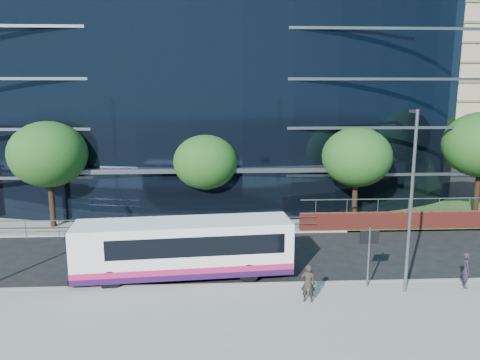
{
  "coord_description": "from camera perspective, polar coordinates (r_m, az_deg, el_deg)",
  "views": [
    {
      "loc": [
        -2.26,
        -21.14,
        8.99
      ],
      "look_at": [
        -0.78,
        8.0,
        3.27
      ],
      "focal_mm": 35.0,
      "sensor_mm": 36.0,
      "label": 1
    }
  ],
  "objects": [
    {
      "name": "street_sign",
      "position": [
        21.79,
        15.47,
        -7.61
      ],
      "size": [
        0.85,
        0.09,
        2.8
      ],
      "color": "slate",
      "rests_on": "pavement_near"
    },
    {
      "name": "far_forecourt",
      "position": [
        33.57,
        -9.22,
        -4.49
      ],
      "size": [
        50.0,
        8.0,
        0.1
      ],
      "primitive_type": "cube",
      "color": "gray",
      "rests_on": "ground"
    },
    {
      "name": "guard_railings",
      "position": [
        29.86,
        -13.93,
        -5.12
      ],
      "size": [
        24.0,
        0.05,
        1.1
      ],
      "color": "slate",
      "rests_on": "ground"
    },
    {
      "name": "apartment_block",
      "position": [
        85.55,
        21.17,
        11.79
      ],
      "size": [
        60.0,
        42.0,
        30.0
      ],
      "color": "#2D511E",
      "rests_on": "ground"
    },
    {
      "name": "tree_far_c",
      "position": [
        31.85,
        14.05,
        2.72
      ],
      "size": [
        4.62,
        4.62,
        6.51
      ],
      "color": "black",
      "rests_on": "ground"
    },
    {
      "name": "yellow_line_outer",
      "position": [
        22.35,
        3.22,
        -12.62
      ],
      "size": [
        80.0,
        0.08,
        0.01
      ],
      "primitive_type": "cube",
      "color": "gold",
      "rests_on": "ground"
    },
    {
      "name": "tree_far_a",
      "position": [
        32.26,
        -22.35,
        2.91
      ],
      "size": [
        4.95,
        4.95,
        6.98
      ],
      "color": "black",
      "rests_on": "ground"
    },
    {
      "name": "tree_far_b",
      "position": [
        31.02,
        -4.24,
        2.2
      ],
      "size": [
        4.29,
        4.29,
        6.05
      ],
      "color": "black",
      "rests_on": "ground"
    },
    {
      "name": "pedestrian",
      "position": [
        23.71,
        25.85,
        -9.84
      ],
      "size": [
        0.52,
        0.67,
        1.63
      ],
      "primitive_type": "imported",
      "rotation": [
        0.0,
        0.0,
        1.33
      ],
      "color": "#271E2D",
      "rests_on": "pavement_near"
    },
    {
      "name": "pedestrian_b",
      "position": [
        20.27,
        8.3,
        -12.34
      ],
      "size": [
        0.66,
        0.5,
        1.64
      ],
      "primitive_type": "imported",
      "rotation": [
        0.0,
        0.0,
        2.95
      ],
      "color": "#2B241E",
      "rests_on": "pavement_near"
    },
    {
      "name": "pavement_near",
      "position": [
        18.58,
        4.66,
        -17.62
      ],
      "size": [
        80.0,
        8.0,
        0.15
      ],
      "primitive_type": "cube",
      "color": "gray",
      "rests_on": "ground"
    },
    {
      "name": "kerb",
      "position": [
        22.14,
        3.28,
        -12.65
      ],
      "size": [
        80.0,
        0.25,
        0.16
      ],
      "primitive_type": "cube",
      "color": "gray",
      "rests_on": "ground"
    },
    {
      "name": "glass_office",
      "position": [
        42.04,
        -5.35,
        9.7
      ],
      "size": [
        44.0,
        23.1,
        16.0
      ],
      "color": "black",
      "rests_on": "ground"
    },
    {
      "name": "city_bus",
      "position": [
        22.77,
        -6.63,
        -8.23
      ],
      "size": [
        10.49,
        3.25,
        2.79
      ],
      "rotation": [
        0.0,
        0.0,
        0.09
      ],
      "color": "white",
      "rests_on": "ground"
    },
    {
      "name": "tree_dist_e",
      "position": [
        66.69,
        20.43,
        6.58
      ],
      "size": [
        4.62,
        4.62,
        6.51
      ],
      "color": "black",
      "rests_on": "ground"
    },
    {
      "name": "ground",
      "position": [
        23.09,
        3.01,
        -11.84
      ],
      "size": [
        200.0,
        200.0,
        0.0
      ],
      "primitive_type": "plane",
      "color": "black",
      "rests_on": "ground"
    },
    {
      "name": "yellow_line_inner",
      "position": [
        22.49,
        3.18,
        -12.47
      ],
      "size": [
        80.0,
        0.08,
        0.01
      ],
      "primitive_type": "cube",
      "color": "gold",
      "rests_on": "ground"
    },
    {
      "name": "streetlight_east",
      "position": [
        21.18,
        20.14,
        -2.0
      ],
      "size": [
        0.15,
        0.77,
        8.0
      ],
      "color": "slate",
      "rests_on": "pavement_near"
    }
  ]
}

